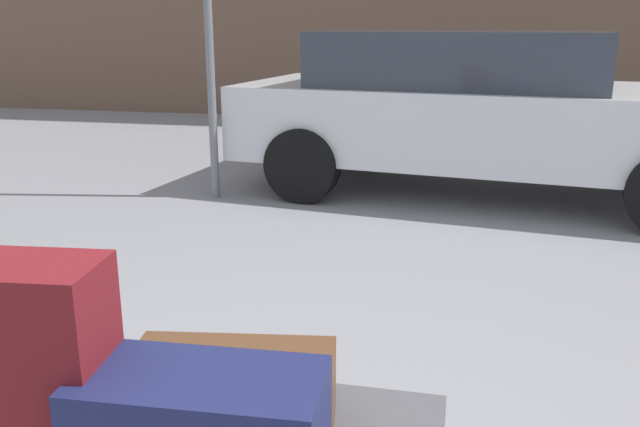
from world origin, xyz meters
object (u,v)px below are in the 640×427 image
object	(u,v)px
parked_car	(480,108)
no_parking_sign	(208,19)
suitcase_brown_front_right	(230,400)
suitcase_maroon_stacked_top	(42,378)
bollard_kerb_near	(598,126)

from	to	relation	value
parked_car	no_parking_sign	bearing A→B (deg)	-162.96
suitcase_brown_front_right	no_parking_sign	xyz separation A→B (m)	(-1.52, 3.84, 1.06)
parked_car	suitcase_maroon_stacked_top	bearing A→B (deg)	-102.91
parked_car	bollard_kerb_near	world-z (taller)	parked_car
no_parking_sign	suitcase_brown_front_right	bearing A→B (deg)	-68.38
suitcase_brown_front_right	parked_car	xyz separation A→B (m)	(0.72, 4.53, 0.30)
parked_car	no_parking_sign	size ratio (longest dim) A/B	1.83
no_parking_sign	parked_car	bearing A→B (deg)	17.04
parked_car	bollard_kerb_near	bearing A→B (deg)	59.92
suitcase_brown_front_right	suitcase_maroon_stacked_top	world-z (taller)	suitcase_maroon_stacked_top
no_parking_sign	suitcase_maroon_stacked_top	bearing A→B (deg)	-74.55
bollard_kerb_near	no_parking_sign	size ratio (longest dim) A/B	0.23
parked_car	bollard_kerb_near	xyz separation A→B (m)	(1.46, 2.52, -0.48)
suitcase_brown_front_right	bollard_kerb_near	size ratio (longest dim) A/B	1.04
bollard_kerb_near	no_parking_sign	xyz separation A→B (m)	(-3.70, -3.21, 1.24)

